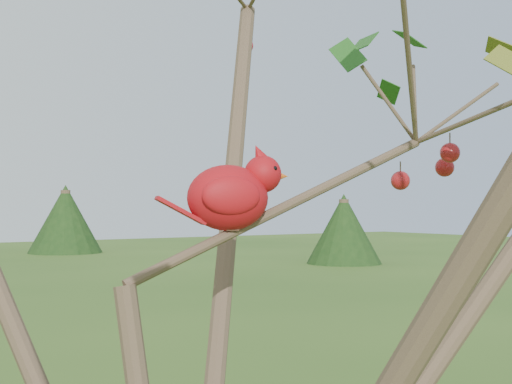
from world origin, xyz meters
TOP-DOWN VIEW (x-y plane):
  - crabapple_tree at (0.03, -0.02)m, footprint 2.35×2.05m
  - cardinal at (0.14, 0.08)m, footprint 0.23×0.14m

SIDE VIEW (x-z plane):
  - cardinal at x=0.14m, z-range 2.01..2.17m
  - crabapple_tree at x=0.03m, z-range 0.65..3.60m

